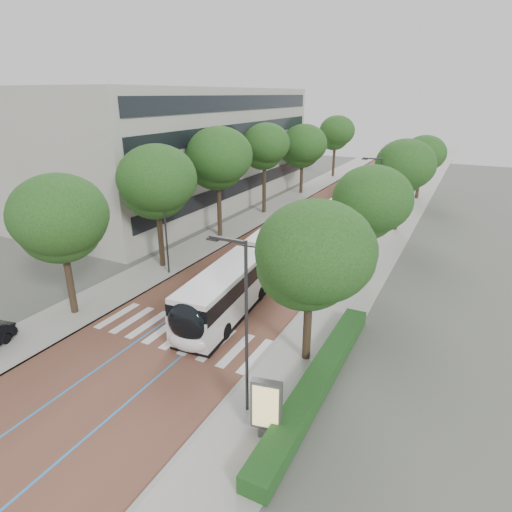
{
  "coord_description": "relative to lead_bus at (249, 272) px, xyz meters",
  "views": [
    {
      "loc": [
        14.18,
        -16.6,
        13.37
      ],
      "look_at": [
        1.09,
        9.05,
        2.4
      ],
      "focal_mm": 30.0,
      "sensor_mm": 36.0,
      "label": 1
    }
  ],
  "objects": [
    {
      "name": "lane_line_left",
      "position": [
        -2.75,
        32.19,
        -1.6
      ],
      "size": [
        0.12,
        126.0,
        0.01
      ],
      "primitive_type": "cube",
      "color": "#297DD1",
      "rests_on": "road"
    },
    {
      "name": "trees_left",
      "position": [
        -8.65,
        17.33,
        5.18
      ],
      "size": [
        6.26,
        60.76,
        10.04
      ],
      "color": "black",
      "rests_on": "ground"
    },
    {
      "name": "lane_line_right",
      "position": [
        0.45,
        32.19,
        -1.6
      ],
      "size": [
        0.12,
        126.0,
        0.01
      ],
      "primitive_type": "cube",
      "color": "#297DD1",
      "rests_on": "road"
    },
    {
      "name": "sidewalk_left",
      "position": [
        -8.65,
        32.19,
        -1.57
      ],
      "size": [
        4.0,
        140.0,
        0.12
      ],
      "primitive_type": "cube",
      "color": "#999590",
      "rests_on": "ground"
    },
    {
      "name": "kerb_right",
      "position": [
        4.45,
        32.19,
        -1.57
      ],
      "size": [
        0.2,
        140.0,
        0.14
      ],
      "primitive_type": "cube",
      "color": "gray",
      "rests_on": "ground"
    },
    {
      "name": "bus_queued_2",
      "position": [
        0.57,
        41.86,
        -0.0
      ],
      "size": [
        2.66,
        12.43,
        3.2
      ],
      "rotation": [
        0.0,
        0.0,
        -0.01
      ],
      "color": "silver",
      "rests_on": "ground"
    },
    {
      "name": "ground",
      "position": [
        -1.15,
        -7.81,
        -1.63
      ],
      "size": [
        160.0,
        160.0,
        0.0
      ],
      "primitive_type": "plane",
      "color": "#51544C",
      "rests_on": "ground"
    },
    {
      "name": "streetlight_near",
      "position": [
        5.47,
        -10.81,
        3.19
      ],
      "size": [
        1.82,
        0.2,
        8.0
      ],
      "color": "#2F2F32",
      "rests_on": "sidewalk_right"
    },
    {
      "name": "sidewalk_right",
      "position": [
        6.35,
        32.19,
        -1.57
      ],
      "size": [
        4.0,
        140.0,
        0.12
      ],
      "primitive_type": "cube",
      "color": "#999590",
      "rests_on": "ground"
    },
    {
      "name": "ad_panel",
      "position": [
        7.07,
        -11.79,
        -0.12
      ],
      "size": [
        1.31,
        0.59,
        2.64
      ],
      "rotation": [
        0.0,
        0.0,
        0.19
      ],
      "color": "#59595B",
      "rests_on": "sidewalk_right"
    },
    {
      "name": "trees_right",
      "position": [
        6.55,
        13.13,
        4.17
      ],
      "size": [
        5.87,
        47.65,
        8.74
      ],
      "color": "black",
      "rests_on": "ground"
    },
    {
      "name": "kerb_left",
      "position": [
        -6.75,
        32.19,
        -1.57
      ],
      "size": [
        0.2,
        140.0,
        0.14
      ],
      "primitive_type": "cube",
      "color": "gray",
      "rests_on": "ground"
    },
    {
      "name": "lead_bus",
      "position": [
        0.0,
        0.0,
        0.0
      ],
      "size": [
        4.07,
        18.54,
        3.2
      ],
      "rotation": [
        0.0,
        0.0,
        0.09
      ],
      "color": "black",
      "rests_on": "ground"
    },
    {
      "name": "bus_queued_0",
      "position": [
        1.28,
        16.13,
        -0.0
      ],
      "size": [
        3.27,
        12.53,
        3.2
      ],
      "rotation": [
        0.0,
        0.0,
        -0.06
      ],
      "color": "silver",
      "rests_on": "ground"
    },
    {
      "name": "streetlight_far",
      "position": [
        5.47,
        14.19,
        3.19
      ],
      "size": [
        1.82,
        0.2,
        8.0
      ],
      "color": "#2F2F32",
      "rests_on": "sidewalk_right"
    },
    {
      "name": "zebra_crossing",
      "position": [
        -0.95,
        -6.81,
        -1.6
      ],
      "size": [
        10.55,
        3.6,
        0.01
      ],
      "color": "silver",
      "rests_on": "ground"
    },
    {
      "name": "hedge",
      "position": [
        7.95,
        -7.81,
        -1.11
      ],
      "size": [
        1.2,
        14.0,
        0.8
      ],
      "primitive_type": "cube",
      "color": "#164217",
      "rests_on": "sidewalk_right"
    },
    {
      "name": "bus_queued_1",
      "position": [
        0.82,
        29.05,
        -0.0
      ],
      "size": [
        2.59,
        12.41,
        3.2
      ],
      "rotation": [
        0.0,
        0.0,
        0.0
      ],
      "color": "silver",
      "rests_on": "ground"
    },
    {
      "name": "office_building",
      "position": [
        -20.62,
        20.19,
        5.37
      ],
      "size": [
        18.11,
        40.0,
        14.0
      ],
      "color": "#9C9A90",
      "rests_on": "ground"
    },
    {
      "name": "road",
      "position": [
        -1.15,
        32.19,
        -1.62
      ],
      "size": [
        11.0,
        140.0,
        0.02
      ],
      "primitive_type": "cube",
      "color": "brown",
      "rests_on": "ground"
    },
    {
      "name": "lamp_post_left",
      "position": [
        -7.25,
        0.19,
        2.49
      ],
      "size": [
        0.14,
        0.14,
        8.0
      ],
      "primitive_type": "cylinder",
      "color": "#2F2F32",
      "rests_on": "sidewalk_left"
    }
  ]
}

